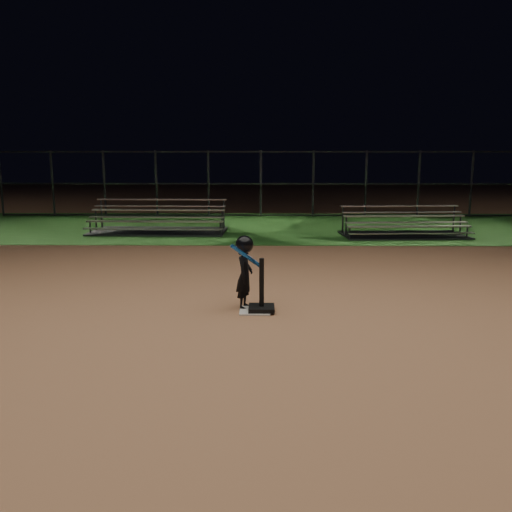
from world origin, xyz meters
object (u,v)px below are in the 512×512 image
(home_plate, at_px, (255,311))
(bleacher_right, at_px, (404,230))
(child_batter, at_px, (245,270))
(batting_tee, at_px, (262,301))
(bleacher_left, at_px, (159,226))

(home_plate, height_order, bleacher_right, bleacher_right)
(child_batter, bearing_deg, bleacher_right, -17.71)
(home_plate, distance_m, batting_tee, 0.18)
(child_batter, xyz_separation_m, bleacher_left, (-2.90, 8.25, -0.39))
(bleacher_left, bearing_deg, batting_tee, -68.51)
(home_plate, bearing_deg, bleacher_right, 61.78)
(batting_tee, bearing_deg, home_plate, 179.45)
(bleacher_right, bearing_deg, batting_tee, -121.29)
(home_plate, distance_m, child_batter, 0.62)
(child_batter, distance_m, bleacher_left, 8.75)
(home_plate, xyz_separation_m, child_batter, (-0.16, 0.18, 0.58))
(batting_tee, relative_size, child_batter, 0.70)
(batting_tee, distance_m, child_batter, 0.52)
(child_batter, distance_m, bleacher_right, 8.69)
(bleacher_left, bearing_deg, bleacher_right, -4.62)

